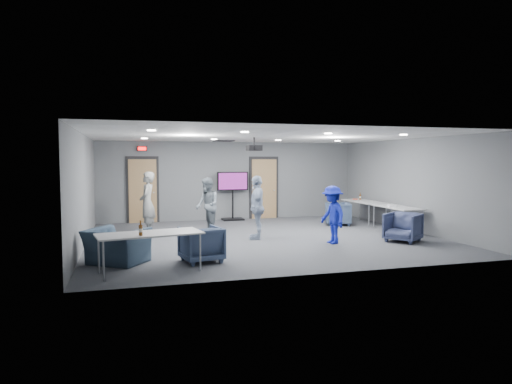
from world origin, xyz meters
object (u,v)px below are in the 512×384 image
object	(u,v)px
bottle_right	(360,197)
table_right_a	(364,202)
person_a	(147,203)
table_front_left	(150,235)
chair_right_a	(338,214)
table_right_b	(397,208)
person_b	(207,205)
bottle_front	(141,230)
chair_right_c	(403,227)
chair_front_b	(117,246)
person_d	(332,215)
chair_front_a	(201,244)
person_c	(257,207)
tv_stand	(233,193)
projector	(254,148)

from	to	relation	value
bottle_right	table_right_a	bearing A→B (deg)	-103.19
person_a	table_front_left	distance (m)	4.47
chair_right_a	table_right_b	bearing A→B (deg)	52.31
person_b	bottle_front	distance (m)	4.90
table_right_b	table_front_left	bearing A→B (deg)	112.30
chair_right_c	bottle_front	size ratio (longest dim) A/B	2.97
chair_front_b	table_right_b	size ratio (longest dim) A/B	0.61
bottle_right	person_b	bearing A→B (deg)	-168.94
table_right_a	bottle_front	size ratio (longest dim) A/B	6.71
person_b	bottle_right	bearing A→B (deg)	91.19
chair_right_a	table_right_a	world-z (taller)	table_right_a
bottle_front	bottle_right	xyz separation A→B (m)	(7.41, 5.54, -0.01)
person_d	table_right_b	distance (m)	2.87
chair_right_c	chair_front_b	bearing A→B (deg)	-121.54
person_d	chair_front_a	world-z (taller)	person_d
table_front_left	chair_front_a	bearing A→B (deg)	19.69
table_right_a	chair_right_a	bearing A→B (deg)	99.46
chair_right_c	bottle_front	distance (m)	6.74
person_c	chair_right_a	bearing A→B (deg)	135.88
person_b	table_right_a	size ratio (longest dim) A/B	0.86
chair_right_c	chair_front_a	distance (m)	5.36
person_a	tv_stand	size ratio (longest dim) A/B	1.05
person_a	bottle_front	distance (m)	4.71
table_right_a	chair_right_c	bearing A→B (deg)	166.84
chair_right_a	person_a	bearing A→B (deg)	-66.77
table_front_left	bottle_front	bearing A→B (deg)	-134.97
table_front_left	projector	distance (m)	4.87
projector	chair_right_a	bearing A→B (deg)	19.09
chair_front_a	bottle_front	distance (m)	1.55
person_b	table_front_left	xyz separation A→B (m)	(-1.81, -4.24, -0.10)
chair_right_a	chair_front_a	bearing A→B (deg)	-29.83
projector	chair_front_b	bearing A→B (deg)	-146.53
person_b	table_right_b	world-z (taller)	person_b
table_right_a	projector	xyz separation A→B (m)	(-4.15, -1.37, 1.72)
chair_right_a	projector	xyz separation A→B (m)	(-3.11, -1.20, 2.04)
table_right_a	person_b	bearing A→B (deg)	96.25
chair_front_a	person_c	bearing A→B (deg)	-140.37
table_front_left	bottle_front	xyz separation A→B (m)	(-0.17, -0.24, 0.14)
chair_right_a	bottle_right	size ratio (longest dim) A/B	3.14
chair_right_c	chair_front_a	bearing A→B (deg)	-116.83
table_front_left	person_b	bearing A→B (deg)	56.82
chair_front_a	projector	distance (m)	4.00
person_b	chair_front_b	world-z (taller)	person_b
person_a	person_d	xyz separation A→B (m)	(4.35, -2.72, -0.16)
tv_stand	chair_front_a	bearing A→B (deg)	-108.73
person_a	person_c	xyz separation A→B (m)	(2.73, -1.59, -0.04)
person_a	table_right_b	size ratio (longest dim) A/B	1.00
table_right_a	table_front_left	xyz separation A→B (m)	(-7.13, -4.82, 0.00)
person_c	table_right_a	distance (m)	4.66
person_d	chair_right_a	world-z (taller)	person_d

